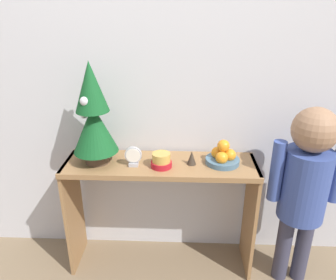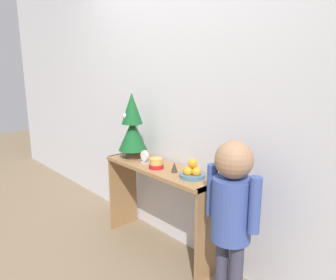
{
  "view_description": "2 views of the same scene",
  "coord_description": "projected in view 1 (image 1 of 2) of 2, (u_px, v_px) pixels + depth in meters",
  "views": [
    {
      "loc": [
        0.11,
        -1.51,
        1.58
      ],
      "look_at": [
        0.05,
        0.13,
        0.88
      ],
      "focal_mm": 35.0,
      "sensor_mm": 36.0,
      "label": 1
    },
    {
      "loc": [
        1.93,
        -1.49,
        1.54
      ],
      "look_at": [
        0.07,
        0.19,
        0.95
      ],
      "focal_mm": 35.0,
      "sensor_mm": 36.0,
      "label": 2
    }
  ],
  "objects": [
    {
      "name": "singing_bowl",
      "position": [
        161.0,
        161.0,
        1.82
      ],
      "size": [
        0.12,
        0.12,
        0.08
      ],
      "color": "#AD1923",
      "rests_on": "console_table"
    },
    {
      "name": "console_table",
      "position": [
        161.0,
        188.0,
        1.94
      ],
      "size": [
        1.11,
        0.32,
        0.72
      ],
      "color": "olive",
      "rests_on": "ground_plane"
    },
    {
      "name": "back_wall",
      "position": [
        162.0,
        63.0,
        1.86
      ],
      "size": [
        7.0,
        0.05,
        2.5
      ],
      "primitive_type": "cube",
      "color": "silver",
      "rests_on": "ground_plane"
    },
    {
      "name": "child_figure",
      "position": [
        306.0,
        180.0,
        1.77
      ],
      "size": [
        0.39,
        0.25,
        1.09
      ],
      "color": "#38384C",
      "rests_on": "ground_plane"
    },
    {
      "name": "desk_clock",
      "position": [
        133.0,
        157.0,
        1.82
      ],
      "size": [
        0.1,
        0.04,
        0.12
      ],
      "color": "#B2B2B7",
      "rests_on": "console_table"
    },
    {
      "name": "mini_tree",
      "position": [
        93.0,
        116.0,
        1.77
      ],
      "size": [
        0.25,
        0.25,
        0.58
      ],
      "color": "#4C3828",
      "rests_on": "console_table"
    },
    {
      "name": "ground_plane",
      "position": [
        160.0,
        280.0,
        2.01
      ],
      "size": [
        12.0,
        12.0,
        0.0
      ],
      "primitive_type": "plane",
      "color": "#7A664C"
    },
    {
      "name": "fruit_bowl",
      "position": [
        223.0,
        156.0,
        1.85
      ],
      "size": [
        0.19,
        0.19,
        0.14
      ],
      "color": "#476B84",
      "rests_on": "console_table"
    },
    {
      "name": "figurine",
      "position": [
        192.0,
        158.0,
        1.84
      ],
      "size": [
        0.05,
        0.05,
        0.08
      ],
      "color": "#382D23",
      "rests_on": "console_table"
    }
  ]
}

